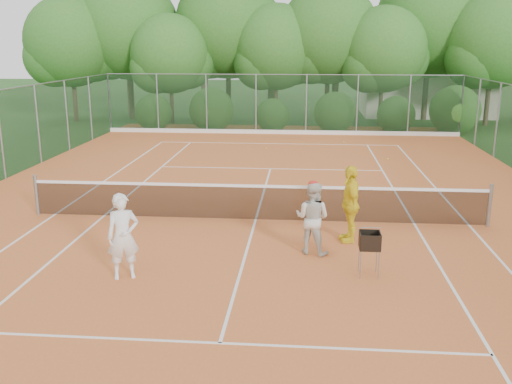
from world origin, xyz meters
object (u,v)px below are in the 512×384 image
player_center_grp (312,218)px  ball_hopper (370,241)px  player_white (123,236)px  player_yellow (350,204)px

player_center_grp → ball_hopper: size_ratio=1.82×
player_white → player_center_grp: size_ratio=1.04×
player_white → ball_hopper: size_ratio=1.89×
player_white → player_center_grp: bearing=3.0°
player_yellow → ball_hopper: player_yellow is taller
player_yellow → ball_hopper: bearing=-0.5°
player_center_grp → player_yellow: 1.24m
player_center_grp → player_yellow: (0.88, 0.88, 0.09)m
player_yellow → player_center_grp: bearing=-52.3°
player_center_grp → ball_hopper: 1.63m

